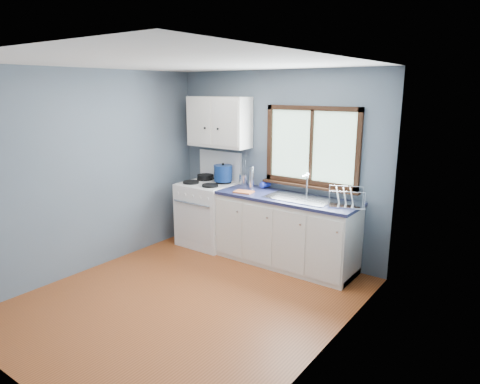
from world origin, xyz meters
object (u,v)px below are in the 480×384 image
Objects in this scene: dish_rack at (345,201)px; utensil_crock at (244,180)px; gas_range at (208,212)px; thermos at (251,178)px; skillet at (205,176)px; sink at (299,203)px; stockpot at (223,173)px; base_cabinets at (286,234)px.

utensil_crock is at bearing 150.23° from dish_rack.
dish_rack is (2.08, 0.05, 0.48)m from gas_range.
skillet is at bearing 176.36° from thermos.
stockpot reaches higher than sink.
stockpot is 0.93× the size of thermos.
gas_range is 4.76× the size of stockpot.
sink is 2.20× the size of skillet.
sink is at bearing -4.98° from stockpot.
stockpot is at bearing 11.08° from skillet.
base_cabinets is 6.02× the size of thermos.
thermos reaches higher than skillet.
thermos reaches higher than stockpot.
dish_rack is (1.90, -0.08, -0.10)m from stockpot.
utensil_crock is (-1.00, 0.21, 0.14)m from sink.
gas_range is 2.13m from dish_rack.
sink is 0.61m from dish_rack.
skillet is 0.88m from thermos.
base_cabinets is 2.20× the size of sink.
stockpot is (-1.12, 0.11, 0.67)m from base_cabinets.
utensil_crock is at bearing 17.06° from stockpot.
thermos reaches higher than base_cabinets.
utensil_crock is at bearing 24.91° from gas_range.
utensil_crock is at bearing 165.97° from base_cabinets.
dish_rack is at bearing 2.55° from base_cabinets.
utensil_crock reaches higher than sink.
gas_range is 0.63m from stockpot.
dish_rack reaches higher than skillet.
thermos is (-0.61, 0.08, 0.66)m from base_cabinets.
stockpot reaches higher than base_cabinets.
stockpot is at bearing 176.33° from thermos.
dish_rack is at bearing 12.10° from skillet.
stockpot is 0.56× the size of dish_rack.
skillet is 0.66m from utensil_crock.
stockpot is at bearing -162.94° from utensil_crock.
base_cabinets is 1.31m from stockpot.
sink is 2.94× the size of stockpot.
gas_range reaches higher than utensil_crock.
utensil_crock reaches higher than thermos.
stockpot is 0.32m from utensil_crock.
base_cabinets is 0.48m from sink.
thermos reaches higher than sink.
gas_range is at bearing -171.95° from thermos.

